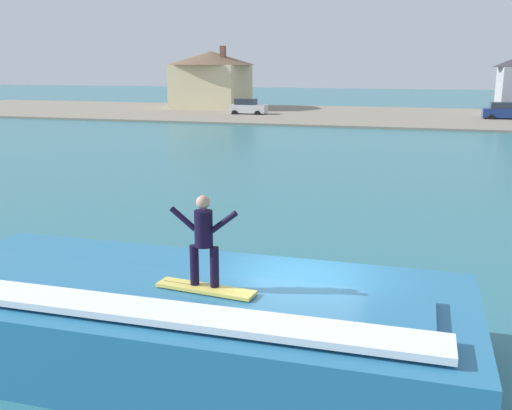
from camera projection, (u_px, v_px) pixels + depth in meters
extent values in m
plane|color=#2E6F7D|center=(299.00, 341.00, 11.95)|extent=(260.00, 260.00, 0.00)
cube|color=teal|center=(185.00, 323.00, 11.10)|extent=(10.65, 4.46, 1.46)
cube|color=teal|center=(171.00, 294.00, 10.39)|extent=(9.05, 2.01, 0.16)
cube|color=white|center=(149.00, 311.00, 9.55)|extent=(9.58, 0.80, 0.12)
cube|color=#EAD159|center=(206.00, 289.00, 10.27)|extent=(1.85, 0.58, 0.06)
cube|color=black|center=(206.00, 287.00, 10.26)|extent=(1.67, 0.22, 0.01)
cylinder|color=black|center=(194.00, 265.00, 10.30)|extent=(0.16, 0.16, 0.73)
cylinder|color=black|center=(214.00, 267.00, 10.20)|extent=(0.16, 0.16, 0.73)
cylinder|color=black|center=(204.00, 229.00, 10.09)|extent=(0.32, 0.32, 0.64)
sphere|color=tan|center=(203.00, 202.00, 9.98)|extent=(0.24, 0.24, 0.24)
cylinder|color=black|center=(183.00, 219.00, 10.16)|extent=(0.49, 0.10, 0.42)
cylinder|color=black|center=(224.00, 222.00, 9.95)|extent=(0.49, 0.10, 0.42)
cube|color=gray|center=(404.00, 116.00, 62.34)|extent=(120.00, 25.04, 0.20)
cube|color=silver|center=(248.00, 109.00, 64.12)|extent=(4.00, 1.81, 0.90)
cube|color=#262D38|center=(246.00, 102.00, 64.02)|extent=(2.20, 1.63, 0.64)
cylinder|color=black|center=(262.00, 112.00, 64.77)|extent=(0.64, 0.22, 0.64)
cylinder|color=black|center=(257.00, 114.00, 62.98)|extent=(0.64, 0.22, 0.64)
cylinder|color=black|center=(240.00, 112.00, 65.47)|extent=(0.64, 0.22, 0.64)
cylinder|color=black|center=(235.00, 113.00, 63.68)|extent=(0.64, 0.22, 0.64)
cube|color=navy|center=(507.00, 113.00, 58.36)|extent=(4.57, 1.89, 0.90)
cube|color=#262D38|center=(504.00, 105.00, 58.27)|extent=(2.51, 1.70, 0.64)
cylinder|color=black|center=(489.00, 116.00, 59.79)|extent=(0.64, 0.22, 0.64)
cylinder|color=black|center=(491.00, 118.00, 57.93)|extent=(0.64, 0.22, 0.64)
cube|color=beige|center=(212.00, 87.00, 72.68)|extent=(8.05, 8.78, 5.46)
cone|color=brown|center=(211.00, 58.00, 71.84)|extent=(10.89, 10.89, 1.64)
cube|color=brown|center=(223.00, 54.00, 69.96)|extent=(0.60, 0.60, 1.80)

